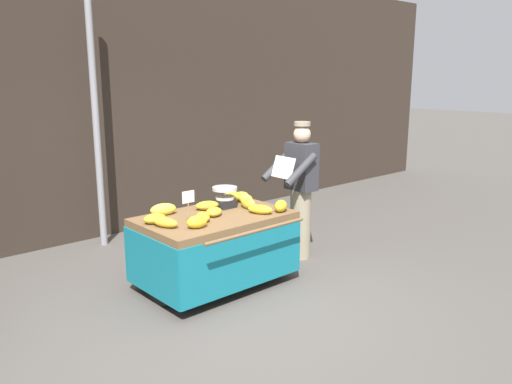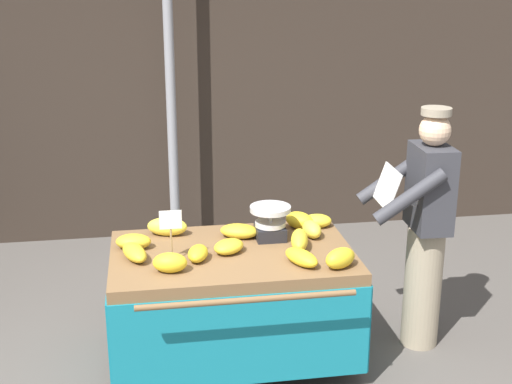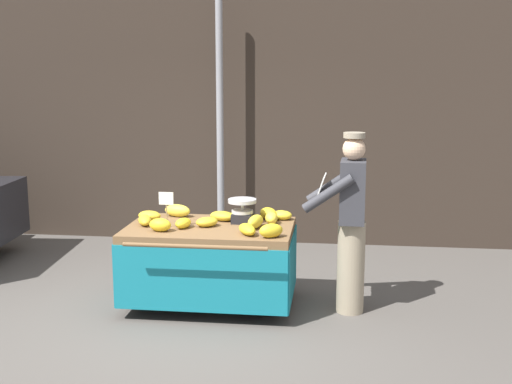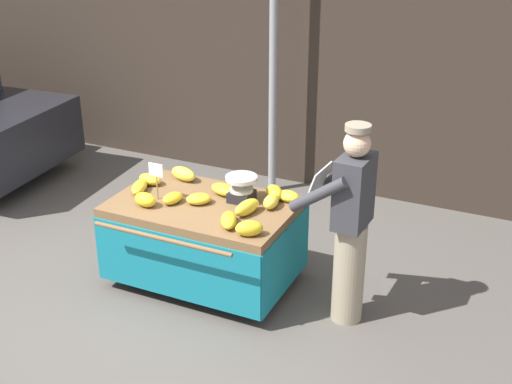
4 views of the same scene
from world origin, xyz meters
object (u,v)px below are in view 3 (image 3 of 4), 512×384
Objects in this scene: price_sign at (166,202)px; banana_bunch_4 at (145,220)px; banana_cart at (210,248)px; banana_bunch_12 at (223,216)px; banana_bunch_3 at (271,218)px; banana_bunch_7 at (183,223)px; banana_bunch_2 at (271,231)px; banana_bunch_0 at (207,222)px; vendor_person at (350,222)px; banana_bunch_6 at (177,211)px; street_pole at (220,121)px; banana_bunch_8 at (160,225)px; banana_bunch_1 at (268,214)px; weighing_scale at (242,211)px; banana_bunch_5 at (150,216)px; banana_bunch_10 at (282,215)px; banana_bunch_9 at (247,229)px.

price_sign is 1.18× the size of banana_bunch_4.
banana_bunch_12 is (0.08, 0.24, 0.27)m from banana_cart.
banana_cart is at bearing -163.79° from banana_bunch_3.
banana_bunch_4 and banana_bunch_7 have the same top height.
banana_bunch_2 reaches higher than banana_bunch_12.
banana_bunch_0 is 1.36m from vendor_person.
banana_bunch_6 is (-0.01, 0.46, -0.18)m from price_sign.
banana_bunch_7 is at bearing -11.49° from banana_bunch_4.
banana_bunch_0 is 0.74m from banana_bunch_2.
street_pole is 15.59× the size of banana_bunch_8.
banana_bunch_1 is 1.04× the size of banana_bunch_8.
weighing_scale is 1.26× the size of banana_bunch_2.
banana_bunch_2 is 0.82m from banana_bunch_12.
banana_bunch_5 is at bearing -137.44° from banana_bunch_6.
street_pole is at bearing 117.80° from banana_bunch_10.
banana_bunch_8 is (-0.42, -0.27, 0.28)m from banana_cart.
banana_bunch_12 is at bearing 172.05° from banana_bunch_3.
banana_bunch_3 is at bearing -74.97° from banana_bunch_1.
banana_bunch_5 is (-0.24, 0.25, -0.20)m from price_sign.
price_sign is at bearing 174.99° from banana_bunch_7.
banana_bunch_3 is 0.49m from banana_bunch_9.
banana_bunch_6 is at bearing 168.56° from vendor_person.
banana_bunch_9 is at bearing -35.38° from banana_cart.
banana_bunch_1 reaches higher than banana_cart.
price_sign is (-0.69, -0.28, 0.13)m from weighing_scale.
banana_bunch_5 is at bearing -170.55° from banana_bunch_1.
banana_bunch_6 is 1.32× the size of banana_bunch_8.
price_sign is 0.43m from banana_bunch_0.
street_pole is 2.17m from banana_bunch_10.
price_sign is at bearing -165.59° from banana_cart.
banana_bunch_3 is 0.79× the size of banana_bunch_12.
banana_bunch_3 is at bearing 17.71° from banana_bunch_0.
banana_bunch_8 is at bearing -61.70° from banana_bunch_5.
banana_bunch_8 is at bearing -134.71° from banana_bunch_12.
vendor_person is at bearing 28.22° from banana_bunch_2.
banana_bunch_9 is (-0.18, -0.45, -0.01)m from banana_bunch_3.
banana_bunch_8 is at bearing -96.43° from price_sign.
weighing_scale is at bearing 170.57° from vendor_person.
banana_bunch_0 is at bearing -146.48° from banana_bunch_1.
weighing_scale is at bearing -146.41° from banana_bunch_1.
banana_bunch_1 is (0.53, 0.34, 0.28)m from banana_cart.
street_pole is 2.18m from banana_bunch_5.
banana_bunch_4 and banana_bunch_12 have the same top height.
banana_bunch_10 reaches higher than banana_bunch_0.
banana_bunch_2 is 0.77× the size of banana_bunch_4.
banana_bunch_2 reaches higher than banana_bunch_8.
banana_bunch_3 is at bearing 68.79° from banana_bunch_9.
banana_cart is 0.38m from banana_bunch_7.
banana_bunch_1 is 0.94m from banana_bunch_6.
banana_bunch_4 is 1.38× the size of banana_bunch_10.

